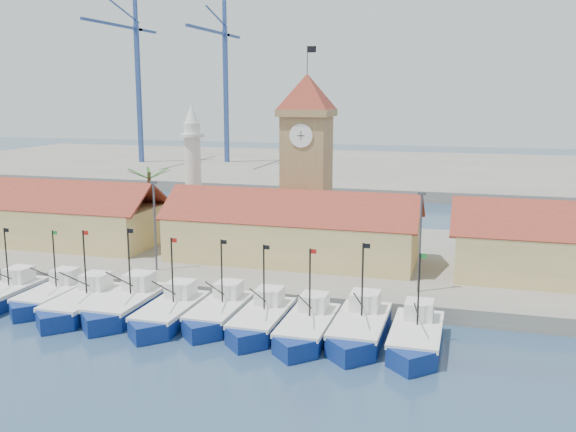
% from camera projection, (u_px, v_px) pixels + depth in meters
% --- Properties ---
extents(ground, '(400.00, 400.00, 0.00)m').
position_uv_depth(ground, '(224.00, 339.00, 50.40)').
color(ground, navy).
rests_on(ground, ground).
extents(quay, '(140.00, 32.00, 1.50)m').
position_uv_depth(quay, '(302.00, 257.00, 72.92)').
color(quay, gray).
rests_on(quay, ground).
extents(terminal, '(240.00, 80.00, 2.00)m').
position_uv_depth(terminal, '(393.00, 170.00, 154.08)').
color(terminal, gray).
rests_on(terminal, ground).
extents(boat_0, '(3.57, 9.78, 7.40)m').
position_uv_depth(boat_0, '(3.00, 297.00, 58.49)').
color(boat_0, navy).
rests_on(boat_0, ground).
extents(boat_1, '(3.48, 9.53, 7.21)m').
position_uv_depth(boat_1, '(51.00, 298.00, 58.29)').
color(boat_1, navy).
rests_on(boat_1, ground).
extents(boat_2, '(3.74, 10.24, 7.75)m').
position_uv_depth(boat_2, '(81.00, 306.00, 55.90)').
color(boat_2, navy).
rests_on(boat_2, ground).
extents(boat_3, '(3.86, 10.57, 8.00)m').
position_uv_depth(boat_3, '(125.00, 307.00, 55.58)').
color(boat_3, navy).
rests_on(boat_3, ground).
extents(boat_4, '(3.67, 10.05, 7.60)m').
position_uv_depth(boat_4, '(169.00, 315.00, 53.66)').
color(boat_4, navy).
rests_on(boat_4, ground).
extents(boat_5, '(3.58, 9.80, 7.41)m').
position_uv_depth(boat_5, '(219.00, 314.00, 53.80)').
color(boat_5, navy).
rests_on(boat_5, ground).
extents(boat_6, '(3.57, 9.78, 7.40)m').
position_uv_depth(boat_6, '(261.00, 322.00, 52.01)').
color(boat_6, navy).
rests_on(boat_6, ground).
extents(boat_7, '(3.62, 9.92, 7.51)m').
position_uv_depth(boat_7, '(307.00, 330.00, 50.26)').
color(boat_7, navy).
rests_on(boat_7, ground).
extents(boat_8, '(3.88, 10.63, 8.04)m').
position_uv_depth(boat_8, '(359.00, 330.00, 49.95)').
color(boat_8, navy).
rests_on(boat_8, ground).
extents(boat_9, '(3.70, 10.14, 7.67)m').
position_uv_depth(boat_9, '(416.00, 339.00, 48.21)').
color(boat_9, navy).
rests_on(boat_9, ground).
extents(hall_left, '(31.20, 10.13, 7.61)m').
position_uv_depth(hall_left, '(37.00, 220.00, 77.22)').
color(hall_left, '#D8BE77').
rests_on(hall_left, quay).
extents(hall_center, '(27.04, 10.13, 7.61)m').
position_uv_depth(hall_center, '(292.00, 236.00, 68.54)').
color(hall_center, '#D8BE77').
rests_on(hall_center, quay).
extents(clock_tower, '(5.80, 5.80, 22.70)m').
position_uv_depth(clock_tower, '(307.00, 157.00, 72.71)').
color(clock_tower, '#A18A53').
rests_on(clock_tower, quay).
extents(minaret, '(3.00, 3.00, 16.30)m').
position_uv_depth(minaret, '(193.00, 170.00, 79.09)').
color(minaret, silver).
rests_on(minaret, quay).
extents(palm_tree, '(5.60, 5.03, 8.39)m').
position_uv_depth(palm_tree, '(150.00, 199.00, 79.21)').
color(palm_tree, brown).
rests_on(palm_tree, quay).
extents(lamp_posts, '(80.70, 0.25, 9.03)m').
position_uv_depth(lamp_posts, '(275.00, 229.00, 60.39)').
color(lamp_posts, '#3F3F44').
rests_on(lamp_posts, quay).
extents(crane_blue_far, '(1.00, 33.20, 40.74)m').
position_uv_depth(crane_blue_far, '(135.00, 71.00, 157.73)').
color(crane_blue_far, navy).
rests_on(crane_blue_far, terminal).
extents(crane_blue_near, '(1.00, 32.18, 39.47)m').
position_uv_depth(crane_blue_near, '(223.00, 74.00, 157.97)').
color(crane_blue_near, navy).
rests_on(crane_blue_near, terminal).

